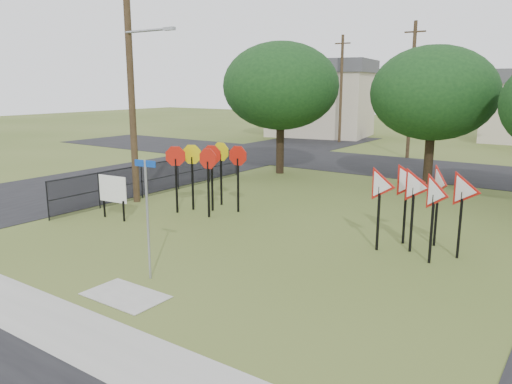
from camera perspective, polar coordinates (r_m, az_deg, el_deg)
ground at (r=14.14m, az=-7.23°, el=-8.46°), size 140.00×140.00×0.00m
sidewalk at (r=11.65m, az=-21.64°, el=-13.91°), size 30.00×1.60×0.02m
planting_strip at (r=11.13m, az=-26.96°, el=-15.69°), size 30.00×0.80×0.02m
street_left at (r=29.22m, az=-11.56°, el=2.22°), size 8.00×50.00×0.02m
street_far at (r=31.45m, az=18.01°, el=2.56°), size 60.00×8.00×0.02m
curb_pad at (r=12.60m, az=-14.70°, el=-11.38°), size 2.00×1.20×0.02m
street_name_sign at (r=12.97m, az=-12.31°, el=-2.28°), size 0.64×0.10×3.12m
stop_sign_cluster at (r=19.67m, az=-5.53°, el=3.36°), size 2.66×2.29×2.66m
yield_sign_cluster at (r=15.51m, az=18.45°, el=0.20°), size 3.28×2.44×2.61m
info_board at (r=19.28m, az=-16.06°, el=0.15°), size 1.32×0.17×1.65m
utility_pole_main at (r=21.56m, az=-14.03°, el=12.52°), size 3.55×0.33×10.00m
far_pole_a at (r=35.47m, az=17.34°, el=11.10°), size 1.40×0.24×9.00m
far_pole_c at (r=44.03m, az=9.70°, el=11.59°), size 1.40×0.24×9.00m
fence_run at (r=23.40m, az=-10.84°, el=1.71°), size 0.05×11.55×1.50m
house_left at (r=49.41m, az=7.43°, el=10.62°), size 10.58×8.88×7.20m
tree_near_left at (r=28.06m, az=2.84°, el=11.99°), size 6.40×6.40×7.27m
tree_near_mid at (r=25.70m, az=19.63°, el=10.59°), size 6.00×6.00×6.80m
tree_far_left at (r=46.93m, az=2.94°, el=12.48°), size 6.80×6.80×7.73m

